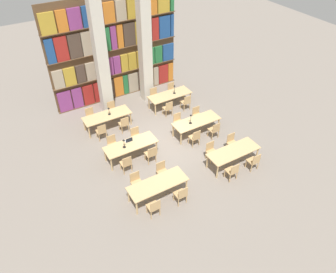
{
  "coord_description": "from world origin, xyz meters",
  "views": [
    {
      "loc": [
        -5.79,
        -10.07,
        9.81
      ],
      "look_at": [
        0.0,
        -0.26,
        0.66
      ],
      "focal_mm": 35.0,
      "sensor_mm": 36.0,
      "label": 1
    }
  ],
  "objects": [
    {
      "name": "ground_plane",
      "position": [
        0.0,
        0.0,
        0.0
      ],
      "size": [
        40.0,
        40.0,
        0.0
      ],
      "primitive_type": "plane",
      "color": "gray"
    },
    {
      "name": "bookshelf_bank",
      "position": [
        0.01,
        5.1,
        2.62
      ],
      "size": [
        7.05,
        0.35,
        5.5
      ],
      "color": "brown",
      "rests_on": "ground_plane"
    },
    {
      "name": "pillar_left",
      "position": [
        -1.18,
        4.03,
        3.0
      ],
      "size": [
        0.55,
        0.55,
        6.0
      ],
      "color": "beige",
      "rests_on": "ground_plane"
    },
    {
      "name": "pillar_center",
      "position": [
        1.18,
        4.03,
        3.0
      ],
      "size": [
        0.55,
        0.55,
        6.0
      ],
      "color": "beige",
      "rests_on": "ground_plane"
    },
    {
      "name": "reading_table_0",
      "position": [
        -1.81,
        -2.56,
        0.66
      ],
      "size": [
        2.31,
        0.86,
        0.74
      ],
      "color": "tan",
      "rests_on": "ground_plane"
    },
    {
      "name": "chair_0",
      "position": [
        -2.37,
        -3.28,
        0.47
      ],
      "size": [
        0.42,
        0.4,
        0.87
      ],
      "color": "tan",
      "rests_on": "ground_plane"
    },
    {
      "name": "chair_1",
      "position": [
        -2.37,
        -1.85,
        0.47
      ],
      "size": [
        0.42,
        0.4,
        0.87
      ],
      "rotation": [
        0.0,
        0.0,
        3.14
      ],
      "color": "tan",
      "rests_on": "ground_plane"
    },
    {
      "name": "chair_2",
      "position": [
        -1.21,
        -3.28,
        0.47
      ],
      "size": [
        0.42,
        0.4,
        0.87
      ],
      "color": "tan",
      "rests_on": "ground_plane"
    },
    {
      "name": "chair_3",
      "position": [
        -1.21,
        -1.85,
        0.47
      ],
      "size": [
        0.42,
        0.4,
        0.87
      ],
      "rotation": [
        0.0,
        0.0,
        3.14
      ],
      "color": "tan",
      "rests_on": "ground_plane"
    },
    {
      "name": "reading_table_1",
      "position": [
        1.84,
        -2.57,
        0.66
      ],
      "size": [
        2.31,
        0.86,
        0.74
      ],
      "color": "tan",
      "rests_on": "ground_plane"
    },
    {
      "name": "chair_4",
      "position": [
        1.23,
        -3.29,
        0.47
      ],
      "size": [
        0.42,
        0.4,
        0.87
      ],
      "color": "tan",
      "rests_on": "ground_plane"
    },
    {
      "name": "chair_5",
      "position": [
        1.23,
        -1.85,
        0.47
      ],
      "size": [
        0.42,
        0.4,
        0.87
      ],
      "rotation": [
        0.0,
        0.0,
        3.14
      ],
      "color": "tan",
      "rests_on": "ground_plane"
    },
    {
      "name": "chair_6",
      "position": [
        2.38,
        -3.29,
        0.47
      ],
      "size": [
        0.42,
        0.4,
        0.87
      ],
      "color": "tan",
      "rests_on": "ground_plane"
    },
    {
      "name": "chair_7",
      "position": [
        2.38,
        -1.85,
        0.47
      ],
      "size": [
        0.42,
        0.4,
        0.87
      ],
      "rotation": [
        0.0,
        0.0,
        3.14
      ],
      "color": "tan",
      "rests_on": "ground_plane"
    },
    {
      "name": "reading_table_2",
      "position": [
        -1.71,
        0.02,
        0.66
      ],
      "size": [
        2.31,
        0.86,
        0.74
      ],
      "color": "tan",
      "rests_on": "ground_plane"
    },
    {
      "name": "chair_8",
      "position": [
        -2.27,
        -0.7,
        0.47
      ],
      "size": [
        0.42,
        0.4,
        0.87
      ],
      "color": "tan",
      "rests_on": "ground_plane"
    },
    {
      "name": "chair_9",
      "position": [
        -2.27,
        0.74,
        0.47
      ],
      "size": [
        0.42,
        0.4,
        0.87
      ],
      "rotation": [
        0.0,
        0.0,
        3.14
      ],
      "color": "tan",
      "rests_on": "ground_plane"
    },
    {
      "name": "chair_10",
      "position": [
        -1.11,
        -0.7,
        0.47
      ],
      "size": [
        0.42,
        0.4,
        0.87
      ],
      "color": "tan",
      "rests_on": "ground_plane"
    },
    {
      "name": "chair_11",
      "position": [
        -1.11,
        0.74,
        0.47
      ],
      "size": [
        0.42,
        0.4,
        0.87
      ],
      "rotation": [
        0.0,
        0.0,
        3.14
      ],
      "color": "tan",
      "rests_on": "ground_plane"
    },
    {
      "name": "desk_lamp_0",
      "position": [
        -2.02,
        -0.02,
        1.03
      ],
      "size": [
        0.14,
        0.14,
        0.44
      ],
      "color": "black",
      "rests_on": "reading_table_2"
    },
    {
      "name": "laptop",
      "position": [
        -1.69,
        0.26,
        0.77
      ],
      "size": [
        0.32,
        0.22,
        0.21
      ],
      "rotation": [
        0.0,
        0.0,
        3.14
      ],
      "color": "silver",
      "rests_on": "reading_table_2"
    },
    {
      "name": "reading_table_3",
      "position": [
        1.71,
        -0.01,
        0.66
      ],
      "size": [
        2.31,
        0.86,
        0.74
      ],
      "color": "tan",
      "rests_on": "ground_plane"
    },
    {
      "name": "chair_12",
      "position": [
        1.15,
        -0.72,
        0.47
      ],
      "size": [
        0.42,
        0.4,
        0.87
      ],
      "color": "tan",
      "rests_on": "ground_plane"
    },
    {
      "name": "chair_13",
      "position": [
        1.15,
        0.71,
        0.47
      ],
      "size": [
        0.42,
        0.4,
        0.87
      ],
      "rotation": [
        0.0,
        0.0,
        3.14
      ],
      "color": "tan",
      "rests_on": "ground_plane"
    },
    {
      "name": "chair_14",
      "position": [
        2.25,
        -0.72,
        0.47
      ],
      "size": [
        0.42,
        0.4,
        0.87
      ],
      "color": "tan",
      "rests_on": "ground_plane"
    },
    {
      "name": "chair_15",
      "position": [
        2.25,
        0.71,
        0.47
      ],
      "size": [
        0.42,
        0.4,
        0.87
      ],
      "rotation": [
        0.0,
        0.0,
        3.14
      ],
      "color": "tan",
      "rests_on": "ground_plane"
    },
    {
      "name": "desk_lamp_1",
      "position": [
        1.36,
        -0.02,
        1.07
      ],
      "size": [
        0.14,
        0.14,
        0.5
      ],
      "color": "black",
      "rests_on": "reading_table_3"
    },
    {
      "name": "reading_table_4",
      "position": [
        -1.75,
        2.58,
        0.66
      ],
      "size": [
        2.31,
        0.86,
        0.74
      ],
      "color": "tan",
      "rests_on": "ground_plane"
    },
    {
      "name": "chair_16",
      "position": [
        -2.35,
        1.87,
        0.47
      ],
      "size": [
        0.42,
        0.4,
        0.87
      ],
      "color": "tan",
      "rests_on": "ground_plane"
    },
    {
      "name": "chair_17",
      "position": [
        -2.35,
        3.3,
        0.47
      ],
      "size": [
        0.42,
        0.4,
        0.87
      ],
      "rotation": [
        0.0,
        0.0,
        3.14
      ],
      "color": "tan",
      "rests_on": "ground_plane"
    },
    {
      "name": "chair_18",
      "position": [
        -1.19,
        1.87,
        0.47
      ],
      "size": [
        0.42,
        0.4,
        0.87
      ],
      "color": "tan",
      "rests_on": "ground_plane"
    },
    {
      "name": "chair_19",
      "position": [
        -1.19,
        3.3,
        0.47
      ],
      "size": [
        0.42,
        0.4,
        0.87
      ],
      "rotation": [
        0.0,
        0.0,
        3.14
      ],
      "color": "tan",
      "rests_on": "ground_plane"
    },
    {
      "name": "desk_lamp_2",
      "position": [
        -1.61,
        2.59,
        0.99
      ],
      "size": [
        0.14,
        0.14,
        0.39
      ],
      "color": "black",
      "rests_on": "reading_table_4"
    },
    {
      "name": "reading_table_5",
      "position": [
        1.84,
        2.67,
        0.66
      ],
      "size": [
        2.31,
        0.86,
        0.74
      ],
      "color": "tan",
      "rests_on": "ground_plane"
    },
    {
      "name": "chair_20",
      "position": [
        1.31,
        1.95,
        0.47
      ],
      "size": [
        0.42,
        0.4,
        0.87
      ],
      "color": "tan",
      "rests_on": "ground_plane"
    },
    {
      "name": "chair_21",
      "position": [
        1.31,
        3.38,
        0.47
      ],
      "size": [
        0.42,
        0.4,
        0.87
      ],
      "rotation": [
        0.0,
        0.0,
        3.14
      ],
      "color": "tan",
      "rests_on": "ground_plane"
    },
    {
      "name": "chair_22",
      "position": [
        2.41,
        1.95,
        0.47
      ],
      "size": [
        0.42,
        0.4,
        0.87
      ],
      "color": "tan",
      "rests_on": "ground_plane"
    },
    {
      "name": "chair_23",
      "position": [
        2.41,
        3.38,
        0.47
      ],
      "size": [
        0.42,
        0.4,
        0.87
      ],
      "rotation": [
        0.0,
        0.0,
        3.14
      ],
      "color": "tan",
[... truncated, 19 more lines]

